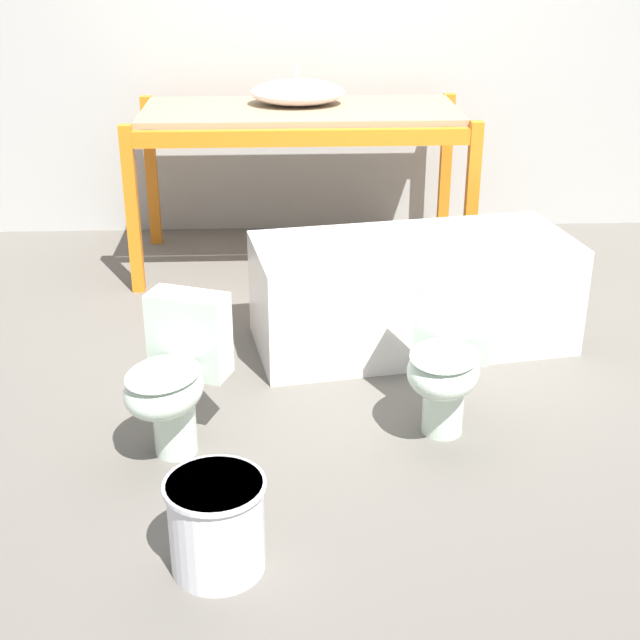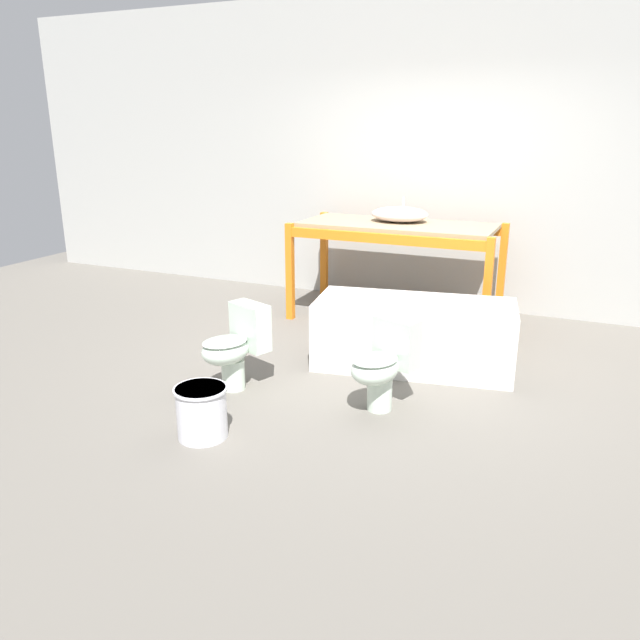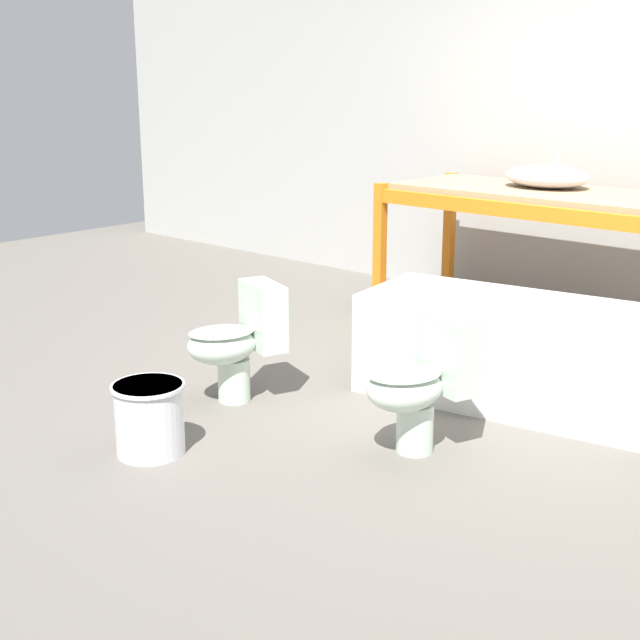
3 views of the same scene
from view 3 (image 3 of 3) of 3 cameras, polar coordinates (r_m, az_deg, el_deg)
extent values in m
plane|color=#666059|center=(4.99, 9.05, -4.65)|extent=(12.00, 12.00, 0.00)
cube|color=#ADADA8|center=(6.48, 19.76, 13.78)|extent=(10.80, 0.08, 3.20)
cube|color=orange|center=(6.22, 3.84, 4.27)|extent=(0.07, 0.07, 0.98)
cube|color=orange|center=(6.90, 8.25, 5.28)|extent=(0.07, 0.07, 0.98)
cube|color=orange|center=(5.61, 11.78, 6.95)|extent=(1.94, 0.06, 0.09)
cube|color=orange|center=(6.36, 15.73, 7.69)|extent=(1.94, 0.06, 0.09)
cube|color=#998466|center=(5.98, 13.91, 7.95)|extent=(1.87, 0.79, 0.04)
ellipsoid|color=silver|center=(6.06, 14.33, 8.90)|extent=(0.57, 0.44, 0.15)
cylinder|color=silver|center=(6.16, 14.94, 10.02)|extent=(0.02, 0.02, 0.08)
cube|color=white|center=(4.84, 12.17, -1.99)|extent=(1.67, 0.92, 0.55)
cube|color=beige|center=(4.80, 12.28, -0.17)|extent=(1.57, 0.83, 0.24)
cylinder|color=silver|center=(4.19, 6.09, -6.85)|extent=(0.17, 0.17, 0.23)
ellipsoid|color=silver|center=(4.08, 5.43, -4.39)|extent=(0.40, 0.44, 0.20)
ellipsoid|color=#A3B3A3|center=(4.06, 5.45, -3.45)|extent=(0.38, 0.42, 0.03)
cube|color=silver|center=(4.17, 8.22, -2.11)|extent=(0.35, 0.25, 0.35)
cylinder|color=silver|center=(4.81, -5.53, -3.81)|extent=(0.17, 0.17, 0.23)
ellipsoid|color=silver|center=(4.72, -6.32, -1.60)|extent=(0.41, 0.45, 0.20)
ellipsoid|color=#A3B3A3|center=(4.70, -6.34, -0.78)|extent=(0.39, 0.43, 0.03)
cube|color=silver|center=(4.77, -3.66, 0.30)|extent=(0.35, 0.26, 0.35)
cylinder|color=silver|center=(4.20, -10.85, -6.23)|extent=(0.32, 0.32, 0.34)
cylinder|color=silver|center=(4.15, -10.97, -4.17)|extent=(0.34, 0.34, 0.02)
camera|label=1|loc=(2.92, -52.22, 15.45)|focal=50.00mm
camera|label=2|loc=(1.21, -83.40, 11.47)|focal=35.00mm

